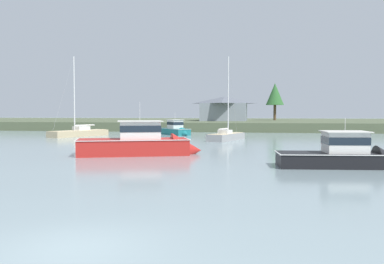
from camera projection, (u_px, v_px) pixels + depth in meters
ground_plane at (75, 248)px, 10.84m from camera, size 448.05×448.05×0.00m
far_shore_bank at (239, 124)px, 93.74m from camera, size 201.62×48.00×1.56m
cruiser_red at (146, 147)px, 34.17m from camera, size 10.36×6.12×5.38m
cruiser_black at (350, 159)px, 26.47m from camera, size 8.21×3.34×4.00m
cruiser_teal at (177, 131)px, 62.98m from camera, size 5.83×6.60×4.08m
sailboat_grey at (226, 138)px, 51.32m from camera, size 4.20×7.22×10.59m
sailboat_sand at (79, 135)px, 59.15m from camera, size 5.99×9.09×11.50m
mooring_buoy_white at (166, 145)px, 43.05m from camera, size 0.44×0.44×0.50m
shore_tree_left_mid at (275, 94)px, 92.10m from camera, size 3.83×3.83×7.97m
cottage_near_water at (224, 108)px, 87.47m from camera, size 9.70×10.39×4.92m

